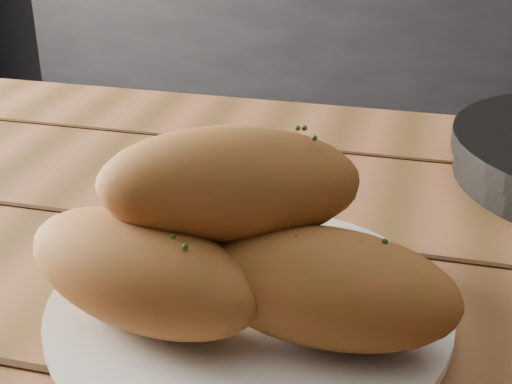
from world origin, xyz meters
The scene contains 3 objects.
counter centered at (0.00, 1.70, 0.45)m, with size 2.80×0.60×0.90m, color black.
plate centered at (-0.07, -0.54, 0.76)m, with size 0.27×0.27×0.02m.
bread_rolls centered at (-0.07, -0.54, 0.82)m, with size 0.29×0.25×0.12m.
Camera 1 is at (0.04, -0.93, 1.05)m, focal length 50.00 mm.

